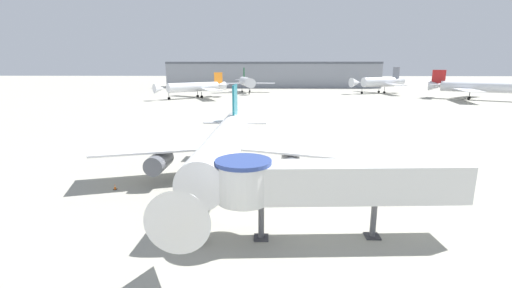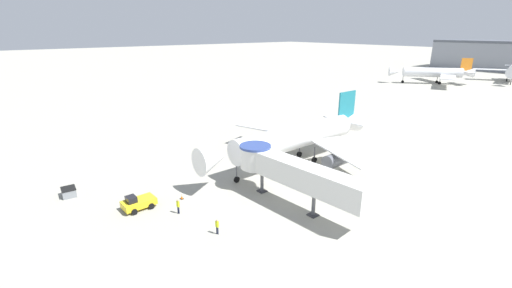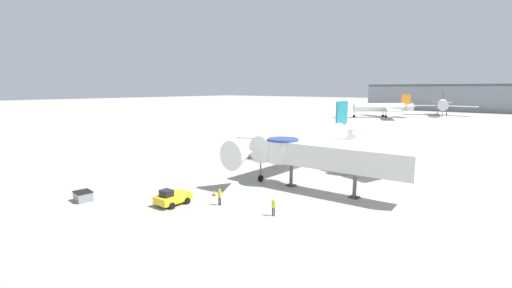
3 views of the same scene
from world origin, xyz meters
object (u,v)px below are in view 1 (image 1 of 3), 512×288
object	(u,v)px
jet_bridge	(323,182)
background_jet_red_tail	(478,87)
background_jet_orange_tail	(195,87)
background_jet_green_tail	(246,82)
background_jet_gray_tail	(379,82)
main_airplane	(223,148)
traffic_cone_port_wing	(115,187)

from	to	relation	value
jet_bridge	background_jet_red_tail	size ratio (longest dim) A/B	0.51
background_jet_orange_tail	background_jet_red_tail	bearing A→B (deg)	47.85
jet_bridge	background_jet_green_tail	xyz separation A→B (m)	(-14.55, 141.48, 0.66)
background_jet_gray_tail	background_jet_green_tail	bearing A→B (deg)	-112.49
jet_bridge	background_jet_orange_tail	distance (m)	117.67
background_jet_red_tail	background_jet_gray_tail	world-z (taller)	background_jet_gray_tail
background_jet_red_tail	background_jet_gray_tail	xyz separation A→B (m)	(-27.68, 29.94, 0.39)
jet_bridge	background_jet_gray_tail	xyz separation A→B (m)	(47.65, 139.65, 0.77)
main_airplane	jet_bridge	size ratio (longest dim) A/B	1.79
traffic_cone_port_wing	background_jet_red_tail	bearing A→B (deg)	46.38
main_airplane	traffic_cone_port_wing	xyz separation A→B (m)	(-11.38, -1.23, -4.03)
traffic_cone_port_wing	background_jet_red_tail	size ratio (longest dim) A/B	0.02
background_jet_red_tail	background_jet_orange_tail	xyz separation A→B (m)	(-108.60, 3.17, -0.45)
background_jet_red_tail	background_jet_green_tail	distance (m)	95.34
background_jet_red_tail	background_jet_green_tail	bearing A→B (deg)	102.05
background_jet_green_tail	background_jet_orange_tail	bearing A→B (deg)	-134.85
main_airplane	background_jet_red_tail	world-z (taller)	background_jet_red_tail
traffic_cone_port_wing	main_airplane	bearing A→B (deg)	6.16
background_jet_orange_tail	background_jet_green_tail	distance (m)	34.19
jet_bridge	background_jet_green_tail	bearing A→B (deg)	92.34
traffic_cone_port_wing	background_jet_orange_tail	size ratio (longest dim) A/B	0.02
main_airplane	background_jet_gray_tail	size ratio (longest dim) A/B	1.12
main_airplane	background_jet_orange_tail	size ratio (longest dim) A/B	1.22
background_jet_red_tail	background_jet_gray_tail	distance (m)	40.78
traffic_cone_port_wing	background_jet_gray_tail	xyz separation A→B (m)	(67.74, 130.06, 4.95)
traffic_cone_port_wing	background_jet_green_tail	xyz separation A→B (m)	(5.54, 131.89, 4.84)
background_jet_orange_tail	jet_bridge	bearing A→B (deg)	-24.06
background_jet_red_tail	background_jet_orange_tail	world-z (taller)	background_jet_red_tail
main_airplane	traffic_cone_port_wing	bearing A→B (deg)	-173.22
jet_bridge	traffic_cone_port_wing	xyz separation A→B (m)	(-20.09, 9.59, -4.18)
jet_bridge	background_jet_gray_tail	bearing A→B (deg)	67.62
main_airplane	background_jet_green_tail	world-z (taller)	background_jet_green_tail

